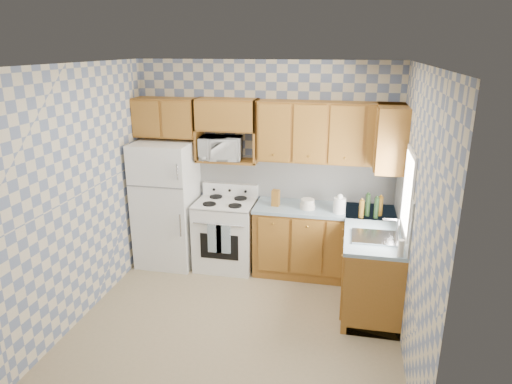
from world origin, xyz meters
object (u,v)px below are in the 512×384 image
refrigerator (167,204)px  stove_body (226,235)px  microwave (221,148)px  electric_kettle (339,205)px

refrigerator → stove_body: size_ratio=1.87×
microwave → stove_body: bearing=-66.7°
refrigerator → microwave: 1.06m
stove_body → electric_kettle: electric_kettle is taller
stove_body → microwave: microwave is taller
stove_body → refrigerator: bearing=-178.2°
stove_body → microwave: bearing=118.9°
stove_body → microwave: (-0.08, 0.15, 1.15)m
refrigerator → electric_kettle: bearing=-2.5°
microwave → refrigerator: bearing=-172.1°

